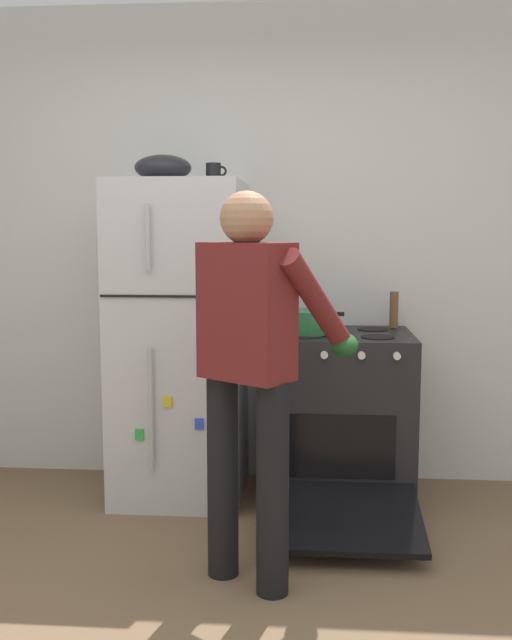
# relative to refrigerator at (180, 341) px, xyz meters

# --- Properties ---
(kitchen_wall_back) EXTENTS (6.00, 0.10, 2.70)m
(kitchen_wall_back) POSITION_rel_refrigerator_xyz_m (0.41, 0.38, 0.50)
(kitchen_wall_back) COLOR silver
(kitchen_wall_back) RESTS_ON ground
(refrigerator) EXTENTS (0.68, 0.72, 1.70)m
(refrigerator) POSITION_rel_refrigerator_xyz_m (0.00, 0.00, 0.00)
(refrigerator) COLOR silver
(refrigerator) RESTS_ON ground
(stove_range) EXTENTS (0.76, 1.21, 0.91)m
(stove_range) POSITION_rel_refrigerator_xyz_m (0.86, -0.02, -0.41)
(stove_range) COLOR black
(stove_range) RESTS_ON ground
(person_cook) EXTENTS (0.67, 0.72, 1.60)m
(person_cook) POSITION_rel_refrigerator_xyz_m (0.47, -0.98, 0.10)
(person_cook) COLOR black
(person_cook) RESTS_ON ground
(red_pot) EXTENTS (0.35, 0.25, 0.12)m
(red_pot) POSITION_rel_refrigerator_xyz_m (0.70, -0.05, 0.12)
(red_pot) COLOR #236638
(red_pot) RESTS_ON stove_range
(coffee_mug) EXTENTS (0.11, 0.08, 0.10)m
(coffee_mug) POSITION_rel_refrigerator_xyz_m (0.18, 0.05, 0.90)
(coffee_mug) COLOR black
(coffee_mug) RESTS_ON refrigerator
(pepper_mill) EXTENTS (0.05, 0.05, 0.20)m
(pepper_mill) POSITION_rel_refrigerator_xyz_m (1.16, 0.20, 0.16)
(pepper_mill) COLOR brown
(pepper_mill) RESTS_ON stove_range
(mixing_bowl) EXTENTS (0.30, 0.30, 0.13)m
(mixing_bowl) POSITION_rel_refrigerator_xyz_m (-0.08, 0.00, 0.92)
(mixing_bowl) COLOR black
(mixing_bowl) RESTS_ON refrigerator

